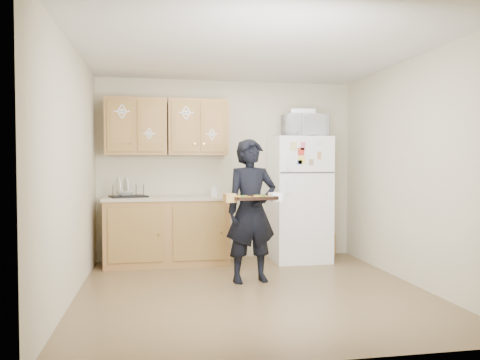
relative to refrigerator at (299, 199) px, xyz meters
name	(u,v)px	position (x,y,z in m)	size (l,w,h in m)	color
floor	(253,291)	(-0.95, -1.43, -0.85)	(3.60, 3.60, 0.00)	brown
ceiling	(253,51)	(-0.95, -1.43, 1.65)	(3.60, 3.60, 0.00)	silver
wall_back	(227,170)	(-0.95, 0.37, 0.40)	(3.60, 0.04, 2.50)	beige
wall_front	(307,177)	(-0.95, -3.23, 0.40)	(3.60, 0.04, 2.50)	beige
wall_left	(72,172)	(-2.75, -1.43, 0.40)	(0.04, 3.60, 2.50)	beige
wall_right	(412,171)	(0.85, -1.43, 0.40)	(0.04, 3.60, 2.50)	beige
refrigerator	(299,199)	(0.00, 0.00, 0.00)	(0.75, 0.70, 1.70)	white
base_cabinet	(167,232)	(-1.80, 0.05, -0.42)	(1.60, 0.60, 0.86)	#995F35
countertop	(167,198)	(-1.80, 0.05, 0.03)	(1.64, 0.64, 0.04)	beige
upper_cab_left	(136,127)	(-2.20, 0.18, 0.98)	(0.80, 0.33, 0.75)	#995F35
upper_cab_right	(198,128)	(-1.38, 0.18, 0.98)	(0.80, 0.33, 0.75)	#995F35
cereal_box	(328,244)	(0.52, 0.24, -0.69)	(0.20, 0.07, 0.32)	#DDCC4E
person	(251,211)	(-0.89, -1.04, -0.04)	(0.59, 0.39, 1.61)	black
baking_tray	(253,198)	(-0.93, -1.34, 0.12)	(0.46, 0.33, 0.04)	black
pizza_front_left	(246,197)	(-1.02, -1.43, 0.13)	(0.15, 0.15, 0.02)	yellow
pizza_front_right	(265,197)	(-0.81, -1.40, 0.13)	(0.15, 0.15, 0.02)	yellow
pizza_back_left	(241,196)	(-1.05, -1.28, 0.13)	(0.15, 0.15, 0.02)	yellow
pizza_back_right	(260,196)	(-0.84, -1.25, 0.13)	(0.15, 0.15, 0.02)	yellow
microwave	(305,126)	(0.06, -0.05, 1.00)	(0.55, 0.37, 0.31)	white
foil_pan	(302,112)	(0.03, -0.02, 1.19)	(0.33, 0.23, 0.07)	silver
dish_rack	(128,190)	(-2.30, 0.04, 0.14)	(0.45, 0.34, 0.18)	black
bowl	(125,193)	(-2.34, 0.04, 0.10)	(0.24, 0.24, 0.06)	silver
soap_bottle	(214,190)	(-1.19, -0.08, 0.14)	(0.08, 0.08, 0.17)	white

